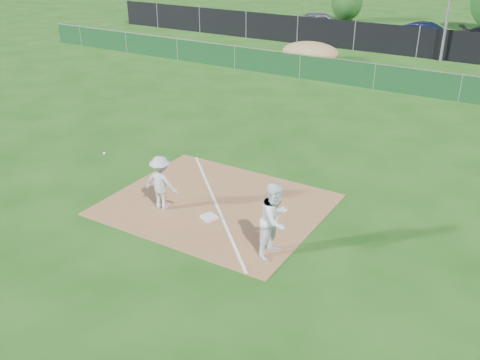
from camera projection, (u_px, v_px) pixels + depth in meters
name	position (u px, v px, depth m)	size (l,w,h in m)	color
ground	(334.00, 118.00, 22.43)	(90.00, 90.00, 0.00)	#1A4A10
infield_dirt	(216.00, 204.00, 15.49)	(6.00, 5.00, 0.02)	olive
foul_line	(216.00, 204.00, 15.48)	(0.08, 7.00, 0.01)	white
green_fence	(374.00, 77.00, 26.02)	(44.00, 0.05, 1.20)	#0E3517
dirt_mound	(310.00, 52.00, 31.06)	(3.38, 2.60, 1.17)	olive
black_fence	(418.00, 42.00, 32.06)	(46.00, 0.04, 1.80)	black
parking_lot	(435.00, 43.00, 36.30)	(46.00, 9.00, 0.01)	black
first_base	(209.00, 217.00, 14.73)	(0.38, 0.38, 0.08)	silver
play_at_first	(161.00, 183.00, 14.95)	(2.60, 0.70, 1.59)	silver
runner	(275.00, 220.00, 12.79)	(0.94, 0.73, 1.94)	white
car_left	(322.00, 23.00, 38.95)	(1.84, 4.57, 1.56)	#ACAEB3
car_mid	(427.00, 34.00, 35.29)	(1.50, 4.31, 1.42)	black
tree_left	(347.00, 2.00, 43.55)	(2.52, 2.52, 2.98)	#382316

